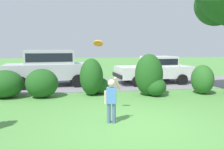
% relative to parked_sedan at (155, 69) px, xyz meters
% --- Properties ---
extents(ground_plane, '(80.00, 80.00, 0.00)m').
position_rel_parked_sedan_xyz_m(ground_plane, '(-2.87, -6.74, -0.85)').
color(ground_plane, '#518E42').
extents(driveway_strip, '(28.00, 4.40, 0.02)m').
position_rel_parked_sedan_xyz_m(driveway_strip, '(-2.87, 0.11, -0.84)').
color(driveway_strip, slate).
rests_on(driveway_strip, ground).
extents(shrub_near_tree, '(1.48, 1.33, 1.15)m').
position_rel_parked_sedan_xyz_m(shrub_near_tree, '(-7.37, -2.70, -0.27)').
color(shrub_near_tree, '#1E511C').
rests_on(shrub_near_tree, ground).
extents(shrub_centre_left, '(1.32, 1.13, 1.20)m').
position_rel_parked_sedan_xyz_m(shrub_centre_left, '(-5.87, -2.89, -0.25)').
color(shrub_centre_left, '#1E511C').
rests_on(shrub_centre_left, ground).
extents(shrub_centre, '(1.30, 1.19, 1.60)m').
position_rel_parked_sedan_xyz_m(shrub_centre, '(-3.74, -2.66, -0.14)').
color(shrub_centre, '#1E511C').
rests_on(shrub_centre, ground).
extents(shrub_centre_right, '(1.28, 1.22, 1.79)m').
position_rel_parked_sedan_xyz_m(shrub_centre_right, '(-1.32, -3.16, -0.06)').
color(shrub_centre_right, '#1E511C').
rests_on(shrub_centre_right, ground).
extents(shrub_far_end, '(0.95, 1.10, 1.29)m').
position_rel_parked_sedan_xyz_m(shrub_far_end, '(1.09, -3.18, -0.24)').
color(shrub_far_end, '#286023').
rests_on(shrub_far_end, ground).
extents(parked_sedan, '(4.53, 2.37, 1.56)m').
position_rel_parked_sedan_xyz_m(parked_sedan, '(0.00, 0.00, 0.00)').
color(parked_sedan, white).
rests_on(parked_sedan, ground).
extents(parked_suv, '(4.89, 2.54, 1.92)m').
position_rel_parked_sedan_xyz_m(parked_suv, '(-5.88, 0.01, 0.23)').
color(parked_suv, silver).
rests_on(parked_suv, ground).
extents(child_thrower, '(0.47, 0.23, 1.29)m').
position_rel_parked_sedan_xyz_m(child_thrower, '(-3.53, -6.48, -0.13)').
color(child_thrower, '#4C608C').
rests_on(child_thrower, ground).
extents(frisbee, '(0.31, 0.25, 0.22)m').
position_rel_parked_sedan_xyz_m(frisbee, '(-3.81, -5.78, 1.34)').
color(frisbee, orange).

